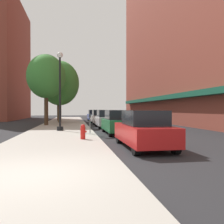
% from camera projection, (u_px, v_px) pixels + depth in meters
% --- Properties ---
extents(ground_plane, '(90.00, 90.00, 0.00)m').
position_uv_depth(ground_plane, '(103.00, 126.00, 24.07)').
color(ground_plane, '#232326').
extents(sidewalk_slab, '(4.80, 50.00, 0.12)m').
position_uv_depth(sidewalk_slab, '(64.00, 125.00, 24.40)').
color(sidewalk_slab, '#A8A399').
rests_on(sidewalk_slab, ground).
extents(building_right_brick, '(6.80, 40.00, 27.71)m').
position_uv_depth(building_right_brick, '(184.00, 15.00, 29.69)').
color(building_right_brick, brown).
rests_on(building_right_brick, ground).
extents(building_far_background, '(6.80, 18.00, 20.39)m').
position_uv_depth(building_far_background, '(3.00, 61.00, 40.22)').
color(building_far_background, brown).
rests_on(building_far_background, ground).
extents(lamppost, '(0.48, 0.48, 5.90)m').
position_uv_depth(lamppost, '(60.00, 90.00, 17.43)').
color(lamppost, black).
rests_on(lamppost, sidewalk_slab).
extents(fire_hydrant, '(0.33, 0.26, 0.79)m').
position_uv_depth(fire_hydrant, '(83.00, 132.00, 12.39)').
color(fire_hydrant, red).
rests_on(fire_hydrant, sidewalk_slab).
extents(parking_meter_near, '(0.14, 0.09, 1.31)m').
position_uv_depth(parking_meter_near, '(90.00, 121.00, 15.42)').
color(parking_meter_near, slate).
rests_on(parking_meter_near, sidewalk_slab).
extents(tree_near, '(3.86, 3.86, 7.16)m').
position_uv_depth(tree_near, '(46.00, 77.00, 23.54)').
color(tree_near, '#422D1E').
rests_on(tree_near, sidewalk_slab).
extents(tree_mid, '(4.07, 4.07, 7.04)m').
position_uv_depth(tree_mid, '(58.00, 88.00, 33.24)').
color(tree_mid, '#422D1E').
rests_on(tree_mid, sidewalk_slab).
extents(tree_far, '(4.70, 4.70, 7.49)m').
position_uv_depth(tree_far, '(60.00, 83.00, 28.21)').
color(tree_far, '#4C3823').
rests_on(tree_far, sidewalk_slab).
extents(car_red, '(1.80, 4.30, 1.66)m').
position_uv_depth(car_red, '(144.00, 130.00, 10.22)').
color(car_red, black).
rests_on(car_red, ground).
extents(car_green, '(1.80, 4.30, 1.66)m').
position_uv_depth(car_green, '(118.00, 122.00, 16.12)').
color(car_green, black).
rests_on(car_green, ground).
extents(car_silver, '(1.80, 4.30, 1.66)m').
position_uv_depth(car_silver, '(106.00, 119.00, 21.85)').
color(car_silver, black).
rests_on(car_silver, ground).
extents(car_white, '(1.80, 4.30, 1.66)m').
position_uv_depth(car_white, '(99.00, 117.00, 27.43)').
color(car_white, black).
rests_on(car_white, ground).
extents(car_blue, '(1.80, 4.30, 1.66)m').
position_uv_depth(car_blue, '(94.00, 116.00, 34.41)').
color(car_blue, black).
rests_on(car_blue, ground).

